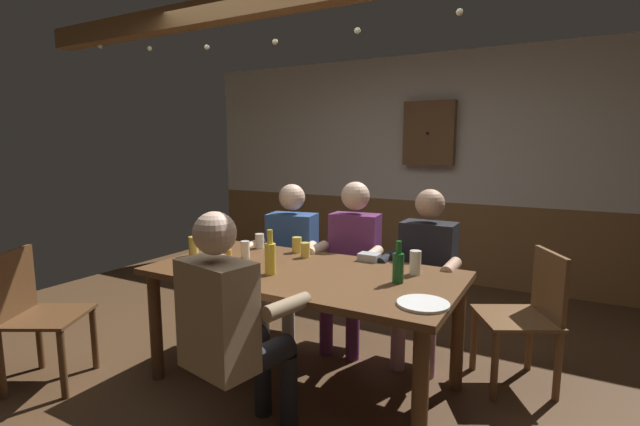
% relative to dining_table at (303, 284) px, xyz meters
% --- Properties ---
extents(ground_plane, '(6.94, 6.94, 0.00)m').
position_rel_dining_table_xyz_m(ground_plane, '(0.00, 0.02, -0.67)').
color(ground_plane, '#4C331E').
extents(back_wall_upper, '(5.78, 0.12, 1.64)m').
position_rel_dining_table_xyz_m(back_wall_upper, '(0.00, 2.77, 1.06)').
color(back_wall_upper, beige).
extents(back_wall_wainscot, '(5.78, 0.12, 0.91)m').
position_rel_dining_table_xyz_m(back_wall_wainscot, '(0.00, 2.77, -0.21)').
color(back_wall_wainscot, brown).
rests_on(back_wall_wainscot, ground_plane).
extents(dining_table, '(1.93, 0.98, 0.76)m').
position_rel_dining_table_xyz_m(dining_table, '(0.00, 0.00, 0.00)').
color(dining_table, brown).
rests_on(dining_table, ground_plane).
extents(person_0, '(0.58, 0.60, 1.22)m').
position_rel_dining_table_xyz_m(person_0, '(-0.57, 0.72, 0.01)').
color(person_0, '#2D4C84').
rests_on(person_0, ground_plane).
extents(person_1, '(0.54, 0.53, 1.26)m').
position_rel_dining_table_xyz_m(person_1, '(0.01, 0.72, 0.03)').
color(person_1, '#6B2D66').
rests_on(person_1, ground_plane).
extents(person_2, '(0.52, 0.51, 1.23)m').
position_rel_dining_table_xyz_m(person_2, '(0.58, 0.73, 0.02)').
color(person_2, black).
rests_on(person_2, ground_plane).
extents(person_3, '(0.56, 0.58, 1.23)m').
position_rel_dining_table_xyz_m(person_3, '(0.02, -0.71, 0.01)').
color(person_3, '#997F60').
rests_on(person_3, ground_plane).
extents(chair_empty_near_right, '(0.60, 0.60, 0.88)m').
position_rel_dining_table_xyz_m(chair_empty_near_right, '(1.26, 0.68, -0.19)').
color(chair_empty_near_right, brown).
rests_on(chair_empty_near_right, ground_plane).
extents(chair_empty_near_left, '(0.60, 0.60, 0.88)m').
position_rel_dining_table_xyz_m(chair_empty_near_left, '(-1.51, -0.82, -0.19)').
color(chair_empty_near_left, brown).
rests_on(chair_empty_near_left, ground_plane).
extents(condiment_caddy, '(0.14, 0.10, 0.05)m').
position_rel_dining_table_xyz_m(condiment_caddy, '(0.28, 0.42, 0.12)').
color(condiment_caddy, '#B2B7BC').
rests_on(condiment_caddy, dining_table).
extents(plate_0, '(0.26, 0.26, 0.01)m').
position_rel_dining_table_xyz_m(plate_0, '(0.84, -0.26, 0.10)').
color(plate_0, white).
rests_on(plate_0, dining_table).
extents(bottle_0, '(0.07, 0.07, 0.28)m').
position_rel_dining_table_xyz_m(bottle_0, '(-0.12, -0.17, 0.20)').
color(bottle_0, gold).
rests_on(bottle_0, dining_table).
extents(bottle_1, '(0.06, 0.06, 0.24)m').
position_rel_dining_table_xyz_m(bottle_1, '(0.61, 0.04, 0.19)').
color(bottle_1, '#195923').
rests_on(bottle_1, dining_table).
extents(pint_glass_0, '(0.07, 0.07, 0.14)m').
position_rel_dining_table_xyz_m(pint_glass_0, '(-0.57, -0.11, 0.17)').
color(pint_glass_0, gold).
rests_on(pint_glass_0, dining_table).
extents(pint_glass_1, '(0.07, 0.07, 0.11)m').
position_rel_dining_table_xyz_m(pint_glass_1, '(-0.61, 0.37, 0.15)').
color(pint_glass_1, white).
rests_on(pint_glass_1, dining_table).
extents(pint_glass_2, '(0.07, 0.07, 0.11)m').
position_rel_dining_table_xyz_m(pint_glass_2, '(-0.28, 0.39, 0.15)').
color(pint_glass_2, '#E5C64C').
rests_on(pint_glass_2, dining_table).
extents(pint_glass_3, '(0.07, 0.07, 0.14)m').
position_rel_dining_table_xyz_m(pint_glass_3, '(-0.88, -0.05, 0.16)').
color(pint_glass_3, '#E5C64C').
rests_on(pint_glass_3, dining_table).
extents(pint_glass_4, '(0.07, 0.07, 0.13)m').
position_rel_dining_table_xyz_m(pint_glass_4, '(-0.44, -0.22, 0.16)').
color(pint_glass_4, gold).
rests_on(pint_glass_4, dining_table).
extents(pint_glass_5, '(0.07, 0.07, 0.15)m').
position_rel_dining_table_xyz_m(pint_glass_5, '(0.65, 0.25, 0.17)').
color(pint_glass_5, white).
rests_on(pint_glass_5, dining_table).
extents(pint_glass_6, '(0.07, 0.07, 0.11)m').
position_rel_dining_table_xyz_m(pint_glass_6, '(-0.15, 0.29, 0.15)').
color(pint_glass_6, '#E5C64C').
rests_on(pint_glass_6, dining_table).
extents(pint_glass_7, '(0.06, 0.06, 0.12)m').
position_rel_dining_table_xyz_m(pint_glass_7, '(-0.51, 0.07, 0.15)').
color(pint_glass_7, white).
rests_on(pint_glass_7, dining_table).
extents(wall_dart_cabinet, '(0.56, 0.15, 0.70)m').
position_rel_dining_table_xyz_m(wall_dart_cabinet, '(0.05, 2.64, 1.01)').
color(wall_dart_cabinet, brown).
extents(string_lights, '(4.08, 0.04, 0.18)m').
position_rel_dining_table_xyz_m(string_lights, '(-0.00, 0.15, 1.59)').
color(string_lights, '#F9EAB2').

